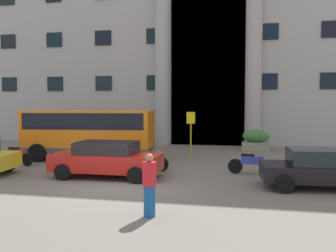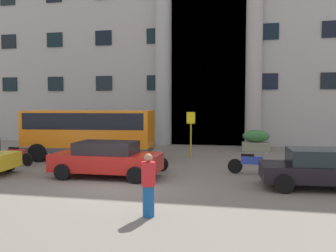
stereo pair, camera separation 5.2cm
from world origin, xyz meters
name	(u,v)px [view 1 (the left image)]	position (x,y,z in m)	size (l,w,h in m)	color
ground_plane	(119,187)	(0.00, 0.00, -0.06)	(80.00, 64.00, 0.12)	#666156
office_building_facade	(192,17)	(0.01, 17.47, 9.76)	(33.43, 9.78, 19.55)	#9A9993
orange_minibus	(89,130)	(-3.55, 5.50, 1.52)	(6.68, 3.13, 2.52)	orange
bus_stop_sign	(191,130)	(1.52, 6.90, 1.51)	(0.44, 0.08, 2.43)	#9D921A
hedge_planter_entrance_right	(128,137)	(-3.06, 10.40, 0.71)	(1.94, 0.74, 1.47)	slate
hedge_planter_far_east	(53,135)	(-8.21, 10.14, 0.74)	(2.20, 0.83, 1.53)	#67665B
hedge_planter_east	(256,141)	(4.94, 10.56, 0.62)	(1.65, 0.89, 1.28)	gray
parked_sedan_far	(107,159)	(-0.97, 1.32, 0.72)	(4.23, 1.99, 1.40)	#B41B17
parked_coupe_end	(322,168)	(6.90, 1.05, 0.70)	(4.12, 2.21, 1.36)	black
motorcycle_near_kerb	(145,160)	(0.12, 2.99, 0.46)	(1.98, 0.55, 0.89)	black
motorcycle_far_end	(251,163)	(4.58, 3.11, 0.46)	(1.98, 0.55, 0.89)	black
scooter_by_planter	(16,155)	(-6.24, 3.16, 0.46)	(2.02, 0.81, 0.89)	black
pedestrian_woman_dark_dress	(149,185)	(1.96, -3.21, 0.82)	(0.36, 0.36, 1.64)	#164E8F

